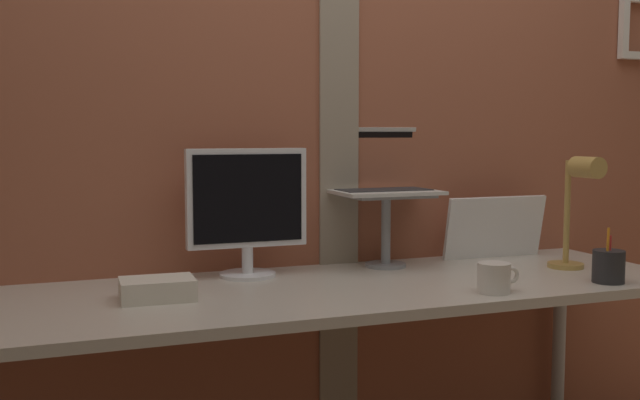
% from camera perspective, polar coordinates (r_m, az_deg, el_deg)
% --- Properties ---
extents(brick_wall_back, '(3.49, 0.16, 2.50)m').
position_cam_1_polar(brick_wall_back, '(2.60, 0.04, 6.46)').
color(brick_wall_back, '#9E563D').
rests_on(brick_wall_back, ground_plane).
extents(desk, '(2.27, 0.70, 0.74)m').
position_cam_1_polar(desk, '(2.23, 0.92, -8.24)').
color(desk, beige).
rests_on(desk, ground_plane).
extents(monitor, '(0.39, 0.18, 0.41)m').
position_cam_1_polar(monitor, '(2.34, -5.67, -0.38)').
color(monitor, white).
rests_on(monitor, desk).
extents(laptop_stand, '(0.28, 0.22, 0.25)m').
position_cam_1_polar(laptop_stand, '(2.52, 5.13, -1.40)').
color(laptop_stand, gray).
rests_on(laptop_stand, desk).
extents(laptop, '(0.35, 0.28, 0.23)m').
position_cam_1_polar(laptop, '(2.56, 4.50, 1.93)').
color(laptop, silver).
rests_on(laptop, laptop_stand).
extents(whiteboard_panel, '(0.40, 0.06, 0.23)m').
position_cam_1_polar(whiteboard_panel, '(2.77, 13.40, -2.07)').
color(whiteboard_panel, white).
rests_on(whiteboard_panel, desk).
extents(desk_lamp, '(0.12, 0.20, 0.38)m').
position_cam_1_polar(desk_lamp, '(2.58, 19.37, 0.01)').
color(desk_lamp, tan).
rests_on(desk_lamp, desk).
extents(pen_cup, '(0.10, 0.10, 0.17)m').
position_cam_1_polar(pen_cup, '(2.42, 21.44, -4.80)').
color(pen_cup, '#262628').
rests_on(pen_cup, desk).
extents(coffee_mug, '(0.13, 0.09, 0.09)m').
position_cam_1_polar(coffee_mug, '(2.17, 13.37, -5.88)').
color(coffee_mug, silver).
rests_on(coffee_mug, desk).
extents(paper_clutter_stack, '(0.21, 0.15, 0.06)m').
position_cam_1_polar(paper_clutter_stack, '(2.08, -12.49, -6.75)').
color(paper_clutter_stack, silver).
rests_on(paper_clutter_stack, desk).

